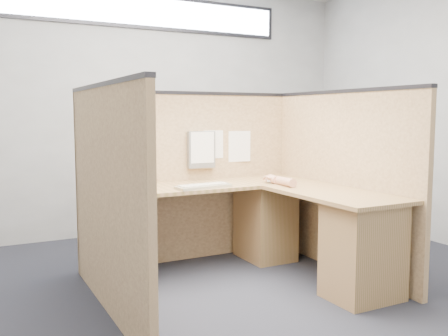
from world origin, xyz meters
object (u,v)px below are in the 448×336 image
l_desk (247,230)px  keyboard (203,186)px  laptop (119,180)px  mouse (271,180)px

l_desk → keyboard: 0.50m
laptop → l_desk: bearing=-37.5°
laptop → mouse: bearing=-22.1°
l_desk → keyboard: bearing=147.9°
keyboard → laptop: bearing=143.0°
laptop → mouse: size_ratio=3.45×
mouse → l_desk: bearing=-150.8°
l_desk → keyboard: (-0.30, 0.19, 0.35)m
keyboard → mouse: 0.65m
l_desk → mouse: mouse is taller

